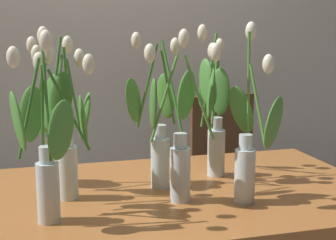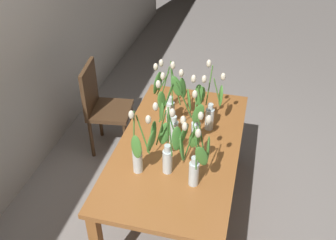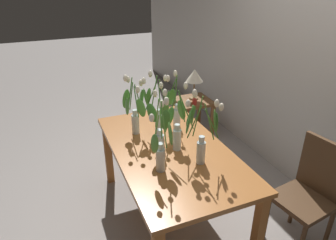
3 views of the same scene
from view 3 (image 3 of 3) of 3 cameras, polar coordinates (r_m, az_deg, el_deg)
ground_plane at (r=3.00m, az=0.35°, el=-17.46°), size 18.00×18.00×0.00m
room_wall_rear at (r=3.17m, az=26.76°, el=10.25°), size 9.00×0.10×2.70m
dining_table at (r=2.60m, az=0.38°, el=-7.04°), size 1.60×0.90×0.74m
tulip_vase_0 at (r=2.18m, az=-1.34°, el=-5.77°), size 0.17×0.19×0.59m
tulip_vase_1 at (r=2.69m, az=-1.95°, el=1.98°), size 0.19×0.26×0.57m
tulip_vase_2 at (r=2.27m, az=6.39°, el=-2.75°), size 0.15×0.28×0.58m
tulip_vase_3 at (r=2.37m, az=-1.61°, el=-2.72°), size 0.25×0.13×0.52m
tulip_vase_4 at (r=2.82m, az=1.20°, el=1.92°), size 0.14×0.17×0.54m
tulip_vase_5 at (r=2.43m, az=2.05°, el=-1.22°), size 0.25×0.28×0.57m
tulip_vase_6 at (r=2.69m, az=-6.27°, el=1.66°), size 0.25×0.21×0.56m
dining_chair at (r=2.70m, az=25.17°, el=-11.74°), size 0.45×0.45×0.93m
side_table at (r=4.06m, az=4.77°, el=2.23°), size 0.44×0.44×0.55m
table_lamp at (r=3.95m, az=4.98°, el=8.13°), size 0.22×0.22×0.40m
pillar_candle at (r=3.86m, az=4.99°, el=3.43°), size 0.06×0.06×0.07m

